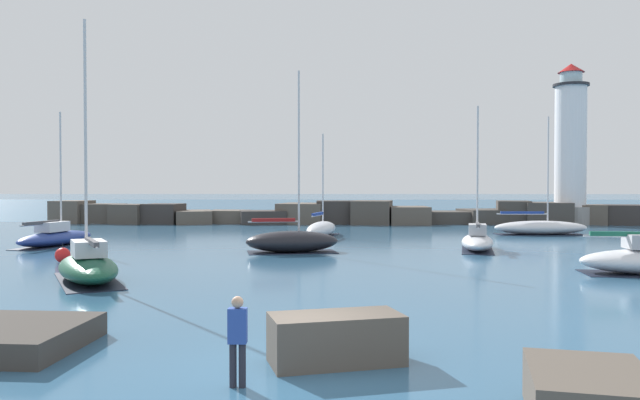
% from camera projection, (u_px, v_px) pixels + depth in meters
% --- Properties ---
extents(ground_plane, '(600.00, 600.00, 0.00)m').
position_uv_depth(ground_plane, '(299.00, 369.00, 13.19)').
color(ground_plane, '#336084').
extents(open_sea_beyond, '(400.00, 116.00, 0.01)m').
position_uv_depth(open_sea_beyond, '(329.00, 206.00, 124.76)').
color(open_sea_beyond, '#235175').
rests_on(open_sea_beyond, ground).
extents(breakwater_jetty, '(61.82, 7.32, 2.39)m').
position_uv_depth(breakwater_jetty, '(358.00, 214.00, 64.78)').
color(breakwater_jetty, brown).
rests_on(breakwater_jetty, ground).
extents(lighthouse, '(4.16, 4.16, 16.33)m').
position_uv_depth(lighthouse, '(570.00, 154.00, 63.40)').
color(lighthouse, gray).
rests_on(lighthouse, ground).
extents(foreground_rocks, '(19.89, 8.52, 1.08)m').
position_uv_depth(foreground_rocks, '(350.00, 369.00, 11.90)').
color(foreground_rocks, '#423D38').
rests_on(foreground_rocks, ground).
extents(sailboat_moored_0, '(3.05, 6.22, 8.82)m').
position_uv_depth(sailboat_moored_0, '(477.00, 240.00, 37.88)').
color(sailboat_moored_0, white).
rests_on(sailboat_moored_0, ground).
extents(sailboat_moored_2, '(5.77, 3.36, 10.66)m').
position_uv_depth(sailboat_moored_2, '(292.00, 241.00, 36.60)').
color(sailboat_moored_2, black).
rests_on(sailboat_moored_2, ground).
extents(sailboat_moored_3, '(3.50, 7.42, 8.80)m').
position_uv_depth(sailboat_moored_3, '(56.00, 237.00, 40.75)').
color(sailboat_moored_3, navy).
rests_on(sailboat_moored_3, ground).
extents(sailboat_moored_4, '(4.94, 6.66, 10.77)m').
position_uv_depth(sailboat_moored_4, '(88.00, 266.00, 25.42)').
color(sailboat_moored_4, '#195138').
rests_on(sailboat_moored_4, ground).
extents(sailboat_moored_5, '(7.49, 2.63, 9.46)m').
position_uv_depth(sailboat_moored_5, '(541.00, 227.00, 49.97)').
color(sailboat_moored_5, silver).
rests_on(sailboat_moored_5, ground).
extents(sailboat_moored_6, '(3.02, 7.11, 7.95)m').
position_uv_depth(sailboat_moored_6, '(321.00, 229.00, 47.94)').
color(sailboat_moored_6, white).
rests_on(sailboat_moored_6, ground).
extents(mooring_buoy_orange_near, '(0.77, 0.77, 0.97)m').
position_uv_depth(mooring_buoy_orange_near, '(63.00, 255.00, 31.59)').
color(mooring_buoy_orange_near, red).
rests_on(mooring_buoy_orange_near, ground).
extents(person_on_rocks, '(0.36, 0.23, 1.77)m').
position_uv_depth(person_on_rocks, '(238.00, 336.00, 12.00)').
color(person_on_rocks, '#282833').
rests_on(person_on_rocks, ground).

